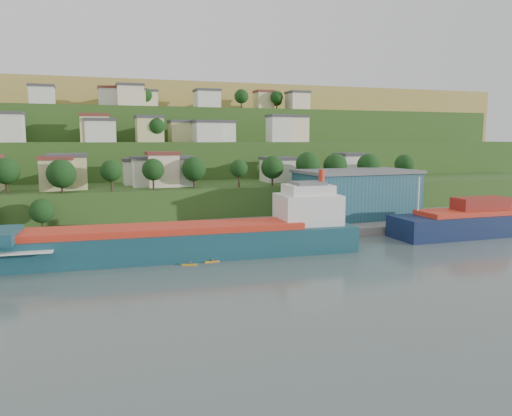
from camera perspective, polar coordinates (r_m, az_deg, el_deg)
name	(u,v)px	position (r m, az deg, el deg)	size (l,w,h in m)	color
ground	(233,263)	(93.59, -2.62, -6.34)	(500.00, 500.00, 0.00)	#495853
quay	(278,231)	(125.84, 2.57, -2.66)	(220.00, 26.00, 4.00)	slate
hillside	(140,185)	(258.05, -13.17, 2.57)	(360.00, 210.79, 96.00)	#284719
cargo_ship_near	(189,241)	(99.27, -7.70, -3.81)	(73.25, 15.81, 18.68)	#123A44
warehouse	(356,193)	(137.57, 11.36, 1.65)	(31.87, 20.46, 12.80)	navy
kayak_orange	(212,261)	(94.76, -5.06, -6.05)	(2.86, 0.66, 0.71)	orange
kayak_yellow	(190,264)	(92.95, -7.58, -6.37)	(2.95, 1.25, 0.73)	gold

